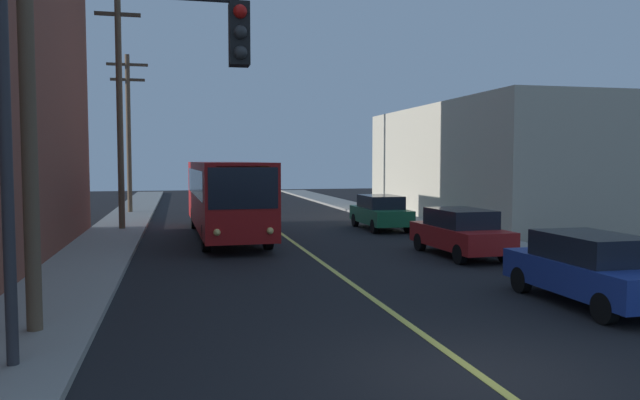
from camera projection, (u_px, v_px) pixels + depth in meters
name	position (u px, v px, depth m)	size (l,w,h in m)	color
ground_plane	(480.00, 375.00, 9.27)	(120.00, 120.00, 0.00)	black
sidewalk_left	(79.00, 273.00, 17.36)	(2.50, 90.00, 0.15)	gray
sidewalk_right	(533.00, 255.00, 20.62)	(2.50, 90.00, 0.15)	gray
lane_stripe_center	(296.00, 244.00, 23.86)	(0.16, 60.00, 0.01)	#D8CC4C
building_right_warehouse	(523.00, 163.00, 34.26)	(12.00, 18.08, 6.25)	beige
city_bus	(225.00, 194.00, 26.08)	(2.89, 12.21, 3.20)	maroon
parked_car_blue	(590.00, 268.00, 13.77)	(1.86, 4.42, 1.62)	navy
parked_car_red	(460.00, 232.00, 20.79)	(1.96, 4.46, 1.62)	maroon
parked_car_green	(380.00, 212.00, 28.89)	(1.84, 4.41, 1.62)	#196038
utility_pole_near	(25.00, 2.00, 10.85)	(2.40, 0.28, 10.87)	brown
utility_pole_mid	(119.00, 94.00, 27.65)	(2.40, 0.28, 11.21)	brown
utility_pole_far	(128.00, 126.00, 36.73)	(2.40, 0.28, 9.48)	brown
traffic_signal_left_corner	(112.00, 94.00, 9.39)	(3.75, 0.48, 6.00)	#2D2D33
fire_hydrant	(623.00, 264.00, 15.87)	(0.44, 0.26, 0.84)	red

